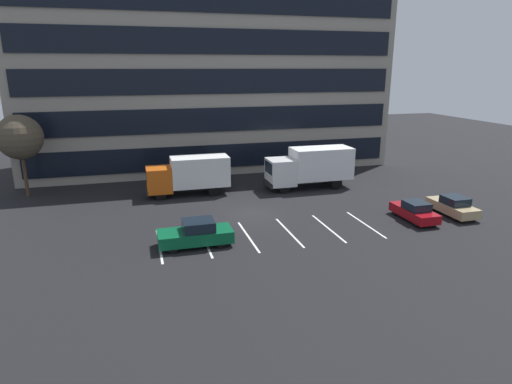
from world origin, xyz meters
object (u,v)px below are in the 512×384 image
at_px(box_truck_white, 311,166).
at_px(bare_tree, 20,137).
at_px(sedan_maroon, 415,211).
at_px(sedan_tan, 453,206).
at_px(sedan_forest, 196,234).
at_px(box_truck_orange, 190,174).

bearing_deg(box_truck_white, bare_tree, 170.76).
height_order(box_truck_white, sedan_maroon, box_truck_white).
bearing_deg(sedan_tan, bare_tree, 156.21).
xyz_separation_m(sedan_forest, sedan_tan, (18.98, 0.64, -0.08)).
height_order(box_truck_white, sedan_tan, box_truck_white).
distance_m(sedan_forest, bare_tree, 19.31).
xyz_separation_m(sedan_forest, bare_tree, (-12.18, 14.37, 4.23)).
xyz_separation_m(box_truck_white, sedan_forest, (-11.79, -10.48, -1.27)).
xyz_separation_m(sedan_maroon, sedan_tan, (3.39, 0.23, 0.02)).
xyz_separation_m(box_truck_white, box_truck_orange, (-10.71, 0.70, -0.20)).
xyz_separation_m(sedan_tan, bare_tree, (-31.16, 13.74, 4.31)).
distance_m(box_truck_orange, bare_tree, 14.01).
relative_size(box_truck_white, bare_tree, 1.14).
bearing_deg(sedan_forest, sedan_tan, 1.93).
distance_m(box_truck_white, sedan_forest, 15.82).
relative_size(box_truck_white, sedan_maroon, 2.00).
relative_size(sedan_maroon, sedan_tan, 0.97).
distance_m(sedan_forest, sedan_maroon, 15.59).
bearing_deg(sedan_forest, sedan_maroon, 1.50).
distance_m(box_truck_orange, sedan_maroon, 18.10).
bearing_deg(box_truck_white, sedan_maroon, -69.35).
height_order(box_truck_white, bare_tree, bare_tree).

